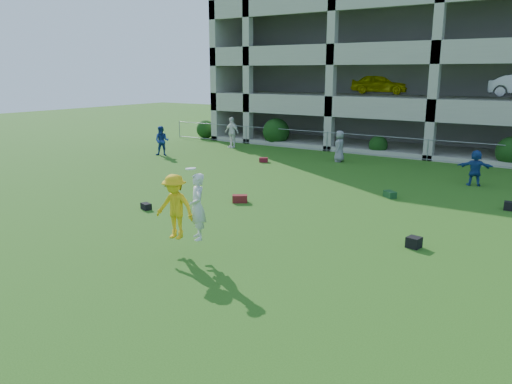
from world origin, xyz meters
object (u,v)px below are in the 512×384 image
Objects in this scene: bystander_a at (162,141)px; crate_d at (414,242)px; bystander_c at (339,146)px; frisbee_contest at (181,207)px; bystander_d at (475,168)px; bystander_b at (232,133)px; parking_garage at (471,51)px.

crate_d is at bearing -52.27° from bystander_a.
bystander_c is 0.86× the size of frisbee_contest.
bystander_a is 16.38m from frisbee_contest.
frisbee_contest is at bearing -72.21° from bystander_a.
bystander_a reaches higher than bystander_d.
bystander_d reaches higher than crate_d.
bystander_b reaches higher than bystander_c.
parking_garage reaches higher than bystander_c.
frisbee_contest is (-4.74, -13.07, 0.53)m from bystander_d.
bystander_c is 1.09× the size of bystander_d.
bystander_a reaches higher than crate_d.
bystander_a is at bearing -89.80° from bystander_c.
bystander_c is 15.39m from frisbee_contest.
crate_d is at bearing 75.50° from bystander_d.
bystander_c is at bearing 99.27° from frisbee_contest.
parking_garage is at bearing 21.14° from bystander_a.
bystander_a is at bearing -130.52° from parking_garage.
crate_d is (0.23, -9.16, -0.61)m from bystander_d.
bystander_d is 9.18m from crate_d.
bystander_c is (7.83, -0.86, -0.13)m from bystander_b.
parking_garage reaches higher than bystander_d.
bystander_b is at bearing 43.98° from bystander_a.
crate_d is at bearing 38.23° from frisbee_contest.
bystander_b is 15.33m from bystander_d.
frisbee_contest is (-4.96, -3.91, 1.14)m from crate_d.
bystander_d is 0.05× the size of parking_garage.
frisbee_contest reaches higher than crate_d.
parking_garage is at bearing 50.12° from bystander_b.
crate_d is at bearing -30.92° from bystander_b.
crate_d is (16.76, -7.44, -0.70)m from bystander_a.
bystander_b is 16.64m from parking_garage.
bystander_b reaches higher than bystander_d.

